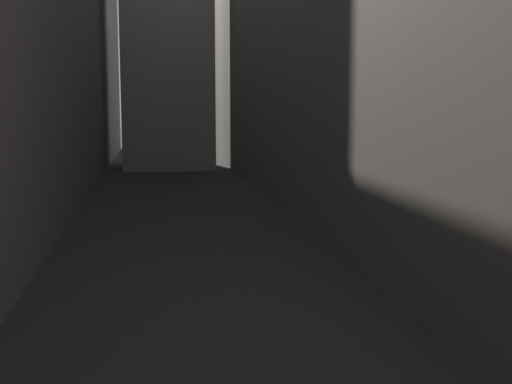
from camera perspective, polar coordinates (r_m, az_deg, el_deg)
name	(u,v)px	position (r m, az deg, el deg)	size (l,w,h in m)	color
ground_plane	(182,217)	(35.37, -6.17, -2.11)	(264.00, 264.00, 0.00)	#232326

